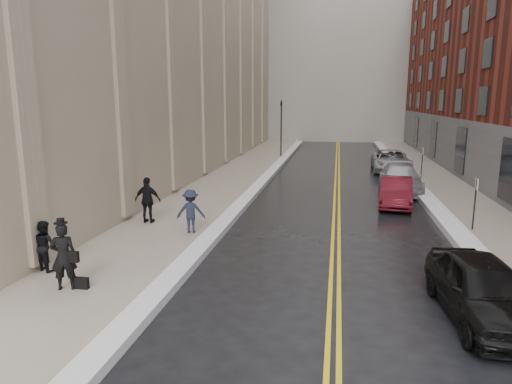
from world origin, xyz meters
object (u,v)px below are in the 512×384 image
at_px(car_black, 482,289).
at_px(pedestrian_c, 148,200).
at_px(pedestrian_main, 64,257).
at_px(car_maroon, 396,192).
at_px(pedestrian_b, 191,211).
at_px(car_silver_far, 391,161).
at_px(car_silver_near, 400,178).
at_px(pedestrian_a, 45,246).

height_order(car_black, pedestrian_c, pedestrian_c).
bearing_deg(pedestrian_c, pedestrian_main, 96.25).
bearing_deg(car_maroon, pedestrian_main, -122.44).
height_order(car_black, pedestrian_b, pedestrian_b).
height_order(car_silver_far, pedestrian_main, pedestrian_main).
xyz_separation_m(car_silver_near, pedestrian_b, (-9.21, -10.66, 0.21)).
relative_size(pedestrian_main, pedestrian_c, 0.96).
relative_size(pedestrian_main, pedestrian_b, 1.10).
xyz_separation_m(car_maroon, pedestrian_a, (-11.61, -11.45, 0.21)).
height_order(car_maroon, pedestrian_c, pedestrian_c).
distance_m(car_silver_near, car_silver_far, 7.72).
relative_size(car_maroon, pedestrian_c, 2.24).
height_order(car_black, pedestrian_a, pedestrian_a).
relative_size(car_silver_far, pedestrian_a, 3.71).
bearing_deg(pedestrian_c, car_black, 152.04).
distance_m(car_silver_far, pedestrian_b, 20.68).
distance_m(pedestrian_main, pedestrian_b, 6.09).
bearing_deg(pedestrian_main, car_maroon, -149.47).
distance_m(car_black, pedestrian_main, 10.82).
bearing_deg(pedestrian_main, car_silver_near, -144.04).
relative_size(car_silver_far, pedestrian_b, 3.37).
height_order(pedestrian_main, pedestrian_a, pedestrian_main).
xyz_separation_m(car_black, car_silver_far, (0.37, 23.76, 0.03)).
xyz_separation_m(car_silver_near, pedestrian_a, (-12.31, -15.30, 0.14)).
xyz_separation_m(car_black, car_maroon, (-0.61, 12.19, -0.06)).
xyz_separation_m(pedestrian_a, pedestrian_c, (0.86, 5.73, 0.19)).
xyz_separation_m(car_black, pedestrian_a, (-12.21, 0.74, 0.15)).
relative_size(car_black, pedestrian_b, 2.65).
bearing_deg(pedestrian_a, car_black, -160.44).
distance_m(car_silver_far, pedestrian_main, 26.68).
height_order(car_maroon, pedestrian_b, pedestrian_b).
xyz_separation_m(car_maroon, car_silver_far, (0.98, 11.57, 0.08)).
bearing_deg(pedestrian_a, pedestrian_main, 162.48).
distance_m(car_silver_near, pedestrian_a, 19.64).
bearing_deg(pedestrian_b, car_silver_far, -128.74).
bearing_deg(pedestrian_a, car_silver_far, -95.64).
distance_m(pedestrian_b, pedestrian_c, 2.49).
bearing_deg(car_silver_near, pedestrian_main, -121.48).
bearing_deg(pedestrian_main, pedestrian_a, -61.17).
relative_size(pedestrian_a, pedestrian_c, 0.80).
distance_m(car_silver_far, pedestrian_a, 26.24).
bearing_deg(pedestrian_b, pedestrian_c, -37.32).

